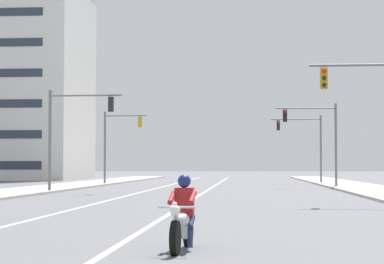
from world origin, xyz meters
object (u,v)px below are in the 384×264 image
(traffic_signal_near_right, at_px, (379,108))
(motorcycle_with_rider, at_px, (182,220))
(traffic_signal_mid_left, at_px, (116,137))
(traffic_signal_mid_right, at_px, (319,132))
(traffic_signal_near_left, at_px, (70,125))
(traffic_signal_far_right, at_px, (306,139))

(traffic_signal_near_right, bearing_deg, motorcycle_with_rider, -111.57)
(traffic_signal_near_right, relative_size, traffic_signal_mid_left, 1.00)
(motorcycle_with_rider, distance_m, traffic_signal_near_right, 18.71)
(traffic_signal_mid_right, bearing_deg, traffic_signal_near_right, -89.34)
(traffic_signal_near_right, relative_size, traffic_signal_near_left, 1.00)
(traffic_signal_near_right, relative_size, traffic_signal_far_right, 1.00)
(traffic_signal_mid_right, xyz_separation_m, traffic_signal_mid_left, (-16.29, 7.13, -0.05))
(traffic_signal_near_right, bearing_deg, traffic_signal_near_left, 142.22)
(motorcycle_with_rider, distance_m, traffic_signal_far_right, 54.20)
(traffic_signal_near_left, distance_m, traffic_signal_mid_left, 18.15)
(traffic_signal_near_right, height_order, traffic_signal_mid_right, same)
(traffic_signal_mid_right, bearing_deg, motorcycle_with_rider, -99.07)
(traffic_signal_mid_right, bearing_deg, traffic_signal_mid_left, 156.35)
(traffic_signal_near_right, xyz_separation_m, traffic_signal_mid_left, (-16.56, 30.65, -0.03))
(motorcycle_with_rider, xyz_separation_m, traffic_signal_near_left, (-9.38, 29.61, 3.49))
(traffic_signal_near_left, relative_size, traffic_signal_far_right, 1.00)
(traffic_signal_near_right, xyz_separation_m, traffic_signal_near_left, (-16.14, 12.51, 0.03))
(traffic_signal_near_left, xyz_separation_m, traffic_signal_mid_left, (-0.43, 18.14, -0.06))
(traffic_signal_near_right, distance_m, traffic_signal_mid_left, 34.84)
(traffic_signal_near_right, bearing_deg, traffic_signal_mid_right, 90.66)
(motorcycle_with_rider, xyz_separation_m, traffic_signal_far_right, (6.62, 53.68, 3.49))
(motorcycle_with_rider, xyz_separation_m, traffic_signal_near_right, (6.76, 17.10, 3.46))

